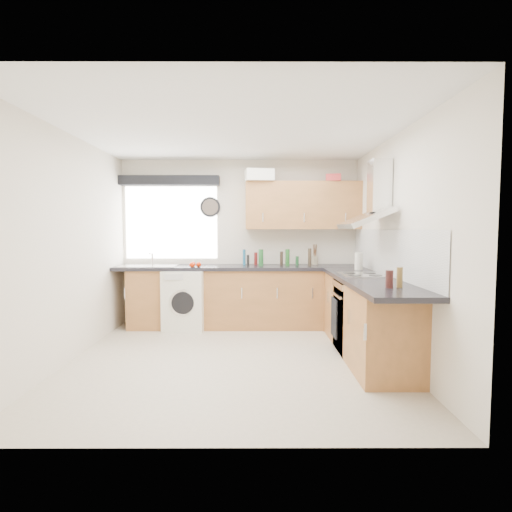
{
  "coord_description": "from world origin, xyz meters",
  "views": [
    {
      "loc": [
        0.24,
        -4.36,
        1.46
      ],
      "look_at": [
        0.25,
        0.85,
        1.1
      ],
      "focal_mm": 28.0,
      "sensor_mm": 36.0,
      "label": 1
    }
  ],
  "objects_px": {
    "upper_cabinets": "(303,206)",
    "washing_machine": "(186,299)",
    "oven": "(361,316)",
    "extractor_hood": "(372,202)"
  },
  "relations": [
    {
      "from": "oven",
      "to": "upper_cabinets",
      "type": "distance_m",
      "value": 1.99
    },
    {
      "from": "oven",
      "to": "upper_cabinets",
      "type": "bearing_deg",
      "value": 112.54
    },
    {
      "from": "upper_cabinets",
      "to": "washing_machine",
      "type": "relative_size",
      "value": 1.98
    },
    {
      "from": "extractor_hood",
      "to": "washing_machine",
      "type": "xyz_separation_m",
      "value": [
        -2.37,
        1.1,
        -1.34
      ]
    },
    {
      "from": "oven",
      "to": "washing_machine",
      "type": "relative_size",
      "value": 0.99
    },
    {
      "from": "upper_cabinets",
      "to": "oven",
      "type": "bearing_deg",
      "value": -67.46
    },
    {
      "from": "extractor_hood",
      "to": "washing_machine",
      "type": "height_order",
      "value": "extractor_hood"
    },
    {
      "from": "upper_cabinets",
      "to": "washing_machine",
      "type": "bearing_deg",
      "value": -172.53
    },
    {
      "from": "oven",
      "to": "extractor_hood",
      "type": "bearing_deg",
      "value": -0.0
    },
    {
      "from": "extractor_hood",
      "to": "upper_cabinets",
      "type": "distance_m",
      "value": 1.48
    }
  ]
}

